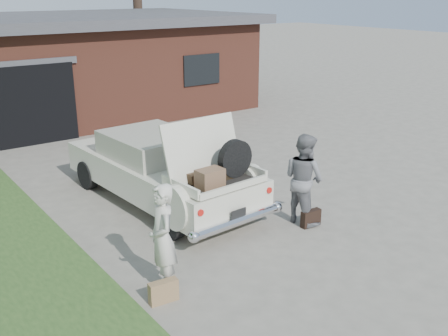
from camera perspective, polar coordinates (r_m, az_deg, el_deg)
ground at (r=9.30m, az=2.21°, el=-7.40°), size 90.00×90.00×0.00m
house at (r=19.17m, az=-17.44°, el=10.71°), size 12.80×7.80×3.30m
sedan at (r=10.60m, az=-6.88°, el=-0.02°), size 2.16×4.93×1.97m
woman_left at (r=7.45m, az=-6.72°, el=-7.65°), size 0.53×0.67×1.61m
woman_right at (r=9.65m, az=8.67°, el=-1.15°), size 0.67×0.85×1.69m
suitcase_left at (r=7.47m, az=-6.61°, el=-13.22°), size 0.43×0.17×0.32m
suitcase_right at (r=9.73m, az=9.43°, el=-5.41°), size 0.41×0.14×0.31m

